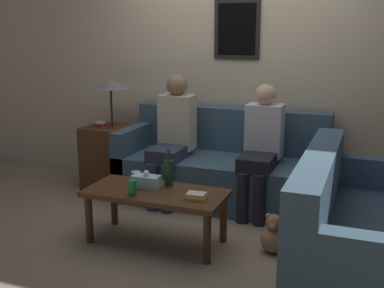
{
  "coord_description": "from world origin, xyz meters",
  "views": [
    {
      "loc": [
        1.38,
        -3.94,
        1.72
      ],
      "look_at": [
        -0.1,
        -0.08,
        0.72
      ],
      "focal_mm": 45.0,
      "sensor_mm": 36.0,
      "label": 1
    }
  ],
  "objects_px": {
    "coffee_table": "(156,198)",
    "drinking_glass": "(136,177)",
    "couch_main": "(223,170)",
    "person_right": "(261,144)",
    "couch_side": "(357,242)",
    "teddy_bear": "(273,236)",
    "person_left": "(173,134)",
    "wine_bottle": "(169,172)"
  },
  "relations": [
    {
      "from": "wine_bottle",
      "to": "person_right",
      "type": "height_order",
      "value": "person_right"
    },
    {
      "from": "couch_main",
      "to": "person_right",
      "type": "bearing_deg",
      "value": -20.78
    },
    {
      "from": "coffee_table",
      "to": "drinking_glass",
      "type": "bearing_deg",
      "value": 148.8
    },
    {
      "from": "drinking_glass",
      "to": "person_right",
      "type": "xyz_separation_m",
      "value": [
        0.89,
        0.82,
        0.17
      ]
    },
    {
      "from": "drinking_glass",
      "to": "couch_side",
      "type": "bearing_deg",
      "value": -9.44
    },
    {
      "from": "teddy_bear",
      "to": "couch_side",
      "type": "bearing_deg",
      "value": -26.18
    },
    {
      "from": "person_left",
      "to": "person_right",
      "type": "distance_m",
      "value": 0.89
    },
    {
      "from": "couch_side",
      "to": "person_left",
      "type": "bearing_deg",
      "value": 58.7
    },
    {
      "from": "drinking_glass",
      "to": "person_right",
      "type": "height_order",
      "value": "person_right"
    },
    {
      "from": "coffee_table",
      "to": "person_left",
      "type": "xyz_separation_m",
      "value": [
        -0.26,
        0.96,
        0.31
      ]
    },
    {
      "from": "couch_side",
      "to": "person_right",
      "type": "height_order",
      "value": "person_right"
    },
    {
      "from": "couch_side",
      "to": "person_right",
      "type": "bearing_deg",
      "value": 39.62
    },
    {
      "from": "coffee_table",
      "to": "person_left",
      "type": "distance_m",
      "value": 1.04
    },
    {
      "from": "couch_side",
      "to": "teddy_bear",
      "type": "relative_size",
      "value": 5.38
    },
    {
      "from": "wine_bottle",
      "to": "person_left",
      "type": "xyz_separation_m",
      "value": [
        -0.31,
        0.81,
        0.13
      ]
    },
    {
      "from": "wine_bottle",
      "to": "person_right",
      "type": "relative_size",
      "value": 0.26
    },
    {
      "from": "coffee_table",
      "to": "drinking_glass",
      "type": "relative_size",
      "value": 13.15
    },
    {
      "from": "wine_bottle",
      "to": "drinking_glass",
      "type": "height_order",
      "value": "wine_bottle"
    },
    {
      "from": "couch_main",
      "to": "person_right",
      "type": "height_order",
      "value": "person_right"
    },
    {
      "from": "couch_main",
      "to": "person_left",
      "type": "height_order",
      "value": "person_left"
    },
    {
      "from": "drinking_glass",
      "to": "person_right",
      "type": "bearing_deg",
      "value": 42.8
    },
    {
      "from": "drinking_glass",
      "to": "teddy_bear",
      "type": "height_order",
      "value": "drinking_glass"
    },
    {
      "from": "couch_side",
      "to": "person_right",
      "type": "relative_size",
      "value": 1.41
    },
    {
      "from": "person_right",
      "to": "couch_side",
      "type": "bearing_deg",
      "value": -50.38
    },
    {
      "from": "person_right",
      "to": "couch_main",
      "type": "bearing_deg",
      "value": 159.22
    },
    {
      "from": "person_right",
      "to": "wine_bottle",
      "type": "bearing_deg",
      "value": -124.88
    },
    {
      "from": "teddy_bear",
      "to": "drinking_glass",
      "type": "bearing_deg",
      "value": -179.79
    },
    {
      "from": "drinking_glass",
      "to": "couch_main",
      "type": "bearing_deg",
      "value": 64.58
    },
    {
      "from": "couch_side",
      "to": "drinking_glass",
      "type": "relative_size",
      "value": 19.6
    },
    {
      "from": "person_left",
      "to": "coffee_table",
      "type": "bearing_deg",
      "value": -74.78
    },
    {
      "from": "couch_side",
      "to": "person_right",
      "type": "xyz_separation_m",
      "value": [
        -0.93,
        1.12,
        0.34
      ]
    },
    {
      "from": "couch_main",
      "to": "wine_bottle",
      "type": "height_order",
      "value": "couch_main"
    },
    {
      "from": "wine_bottle",
      "to": "drinking_glass",
      "type": "relative_size",
      "value": 3.63
    },
    {
      "from": "drinking_glass",
      "to": "person_right",
      "type": "relative_size",
      "value": 0.07
    },
    {
      "from": "couch_side",
      "to": "couch_main",
      "type": "bearing_deg",
      "value": 46.47
    },
    {
      "from": "couch_side",
      "to": "person_left",
      "type": "distance_m",
      "value": 2.16
    },
    {
      "from": "coffee_table",
      "to": "teddy_bear",
      "type": "bearing_deg",
      "value": 9.75
    },
    {
      "from": "couch_main",
      "to": "person_right",
      "type": "relative_size",
      "value": 1.68
    },
    {
      "from": "drinking_glass",
      "to": "teddy_bear",
      "type": "bearing_deg",
      "value": 0.21
    },
    {
      "from": "wine_bottle",
      "to": "drinking_glass",
      "type": "bearing_deg",
      "value": 178.19
    },
    {
      "from": "drinking_glass",
      "to": "person_right",
      "type": "distance_m",
      "value": 1.22
    },
    {
      "from": "coffee_table",
      "to": "couch_main",
      "type": "bearing_deg",
      "value": 79.64
    }
  ]
}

